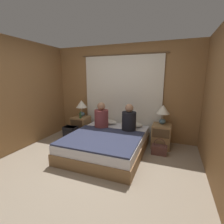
# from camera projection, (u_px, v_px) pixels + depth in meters

# --- Properties ---
(ground_plane) EXTENTS (16.00, 16.00, 0.00)m
(ground_plane) POSITION_uv_depth(u_px,v_px,m) (91.00, 169.00, 2.99)
(ground_plane) COLOR gray
(wall_back) EXTENTS (4.02, 0.06, 2.50)m
(wall_back) POSITION_uv_depth(u_px,v_px,m) (122.00, 92.00, 4.42)
(wall_back) COLOR olive
(wall_back) RESTS_ON ground_plane
(wall_left) EXTENTS (0.06, 3.78, 2.50)m
(wall_left) POSITION_uv_depth(u_px,v_px,m) (7.00, 97.00, 3.42)
(wall_left) COLOR olive
(wall_left) RESTS_ON ground_plane
(curtain_panel) EXTENTS (2.33, 0.02, 2.24)m
(curtain_panel) POSITION_uv_depth(u_px,v_px,m) (122.00, 98.00, 4.39)
(curtain_panel) COLOR silver
(curtain_panel) RESTS_ON ground_plane
(bed) EXTENTS (1.59, 1.95, 0.41)m
(bed) POSITION_uv_depth(u_px,v_px,m) (107.00, 143.00, 3.65)
(bed) COLOR olive
(bed) RESTS_ON ground_plane
(nightstand_left) EXTENTS (0.42, 0.47, 0.56)m
(nightstand_left) POSITION_uv_depth(u_px,v_px,m) (81.00, 126.00, 4.65)
(nightstand_left) COLOR #937047
(nightstand_left) RESTS_ON ground_plane
(nightstand_right) EXTENTS (0.42, 0.47, 0.56)m
(nightstand_right) POSITION_uv_depth(u_px,v_px,m) (161.00, 136.00, 3.87)
(nightstand_right) COLOR #937047
(nightstand_right) RESTS_ON ground_plane
(lamp_left) EXTENTS (0.31, 0.31, 0.46)m
(lamp_left) POSITION_uv_depth(u_px,v_px,m) (82.00, 105.00, 4.59)
(lamp_left) COLOR slate
(lamp_left) RESTS_ON nightstand_left
(lamp_right) EXTENTS (0.31, 0.31, 0.46)m
(lamp_right) POSITION_uv_depth(u_px,v_px,m) (163.00, 111.00, 3.81)
(lamp_right) COLOR slate
(lamp_right) RESTS_ON nightstand_right
(pillow_left) EXTENTS (0.58, 0.32, 0.12)m
(pillow_left) POSITION_uv_depth(u_px,v_px,m) (106.00, 122.00, 4.42)
(pillow_left) COLOR silver
(pillow_left) RESTS_ON bed
(pillow_right) EXTENTS (0.58, 0.32, 0.12)m
(pillow_right) POSITION_uv_depth(u_px,v_px,m) (131.00, 124.00, 4.17)
(pillow_right) COLOR silver
(pillow_right) RESTS_ON bed
(blanket_on_bed) EXTENTS (1.53, 1.32, 0.03)m
(blanket_on_bed) POSITION_uv_depth(u_px,v_px,m) (102.00, 138.00, 3.34)
(blanket_on_bed) COLOR #2D334C
(blanket_on_bed) RESTS_ON bed
(person_left_in_bed) EXTENTS (0.35, 0.35, 0.64)m
(person_left_in_bed) POSITION_uv_depth(u_px,v_px,m) (101.00, 117.00, 4.04)
(person_left_in_bed) COLOR brown
(person_left_in_bed) RESTS_ON bed
(person_right_in_bed) EXTENTS (0.33, 0.33, 0.65)m
(person_right_in_bed) POSITION_uv_depth(u_px,v_px,m) (129.00, 120.00, 3.79)
(person_right_in_bed) COLOR black
(person_right_in_bed) RESTS_ON bed
(beer_bottle_on_left_stand) EXTENTS (0.07, 0.07, 0.20)m
(beer_bottle_on_left_stand) POSITION_uv_depth(u_px,v_px,m) (80.00, 115.00, 4.43)
(beer_bottle_on_left_stand) COLOR #2D4C28
(beer_bottle_on_left_stand) RESTS_ON nightstand_left
(backpack_on_floor) EXTENTS (0.35, 0.25, 0.41)m
(backpack_on_floor) POSITION_uv_depth(u_px,v_px,m) (71.00, 133.00, 4.22)
(backpack_on_floor) COLOR black
(backpack_on_floor) RESTS_ON ground_plane
(handbag_on_floor) EXTENTS (0.32, 0.19, 0.36)m
(handbag_on_floor) POSITION_uv_depth(u_px,v_px,m) (159.00, 149.00, 3.54)
(handbag_on_floor) COLOR brown
(handbag_on_floor) RESTS_ON ground_plane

